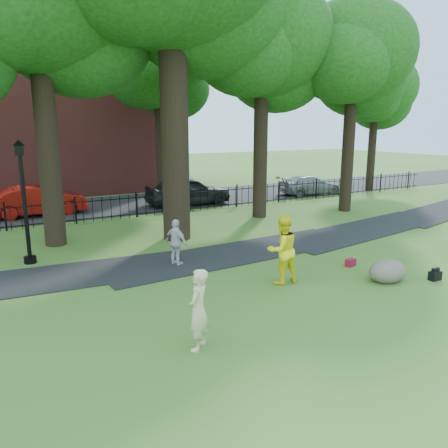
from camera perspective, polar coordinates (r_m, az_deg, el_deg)
ground at (r=12.39m, az=7.38°, el=-8.87°), size 120.00×120.00×0.00m
footpath at (r=15.97m, az=1.73°, el=-3.84°), size 36.07×3.85×0.03m
street at (r=26.47m, az=-14.13°, el=2.38°), size 80.00×7.00×0.02m
iron_fence at (r=22.60m, az=-11.36°, el=2.36°), size 44.00×0.04×1.20m
brick_building at (r=33.28m, az=-25.55°, el=13.95°), size 18.00×8.00×12.00m
tree_row at (r=19.43m, az=-7.07°, el=23.29°), size 26.82×7.96×12.42m
woman at (r=9.08m, az=-3.39°, el=-11.11°), size 0.74×0.73×1.73m
man at (r=12.82m, az=7.60°, el=-3.34°), size 1.02×0.81×2.03m
pedestrian at (r=14.48m, az=-6.26°, el=-2.41°), size 0.69×0.99×1.56m
boulder at (r=13.96m, az=20.58°, el=-5.57°), size 1.42×1.22×0.71m
lamppost at (r=15.79m, az=-24.59°, el=2.33°), size 0.41×0.41×4.11m
backpack at (r=14.65m, az=25.84°, el=-6.10°), size 0.37×0.24×0.27m
red_bag at (r=15.09m, az=16.19°, el=-4.85°), size 0.39×0.29×0.24m
red_sedan at (r=24.53m, az=-23.20°, el=2.83°), size 4.88×1.94×1.58m
grey_car at (r=25.75m, az=-4.72°, el=4.35°), size 5.09×2.29×1.70m
silver_car at (r=30.33m, az=11.14°, el=5.01°), size 4.63×2.39×1.28m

